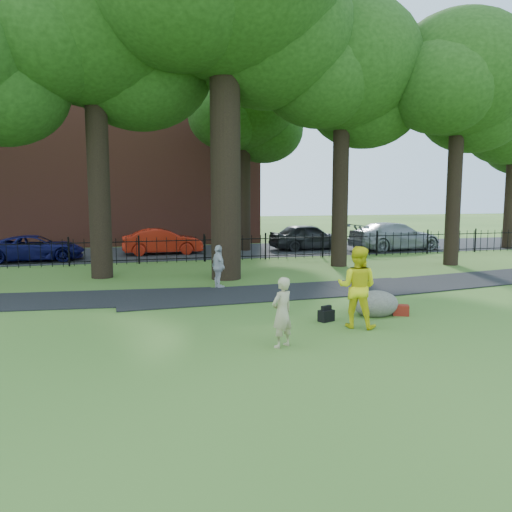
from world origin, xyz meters
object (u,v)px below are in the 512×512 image
object	(u,v)px
woman	(282,312)
boulder	(376,302)
man	(357,287)
red_sedan	(162,242)

from	to	relation	value
woman	boulder	world-z (taller)	woman
man	woman	bearing A→B (deg)	61.69
man	red_sedan	size ratio (longest dim) A/B	0.47
red_sedan	woman	bearing A→B (deg)	-177.54
woman	red_sedan	bearing A→B (deg)	-114.75
boulder	red_sedan	world-z (taller)	red_sedan
man	boulder	size ratio (longest dim) A/B	1.60
woman	man	distance (m)	2.44
woman	red_sedan	xyz separation A→B (m)	(-1.04, 17.02, -0.05)
woman	man	xyz separation A→B (m)	(2.20, 1.03, 0.24)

